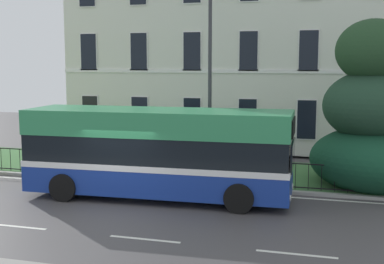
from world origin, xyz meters
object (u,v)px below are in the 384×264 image
(georgian_townhouse, at_px, (238,34))
(street_lamp_post, at_px, (210,67))
(single_decker_bus, at_px, (158,152))
(evergreen_tree, at_px, (375,127))

(georgian_townhouse, relative_size, street_lamp_post, 2.27)
(single_decker_bus, bearing_deg, street_lamp_post, 61.42)
(georgian_townhouse, height_order, street_lamp_post, georgian_townhouse)
(georgian_townhouse, bearing_deg, single_decker_bus, -90.72)
(georgian_townhouse, distance_m, single_decker_bus, 14.33)
(evergreen_tree, xyz_separation_m, street_lamp_post, (-6.09, -1.20, 2.21))
(evergreen_tree, bearing_deg, georgian_townhouse, 125.87)
(evergreen_tree, bearing_deg, street_lamp_post, -168.82)
(evergreen_tree, relative_size, street_lamp_post, 0.83)
(evergreen_tree, height_order, single_decker_bus, evergreen_tree)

